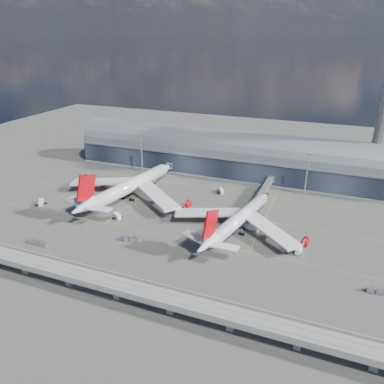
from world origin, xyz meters
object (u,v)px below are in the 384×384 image
at_px(airliner_right, 238,220).
at_px(service_truck_0, 41,203).
at_px(service_truck_4, 231,218).
at_px(cargo_train_2, 380,291).
at_px(cargo_train_1, 131,239).
at_px(airliner_left, 128,187).
at_px(service_truck_5, 221,191).
at_px(floodlight_mast_right, 307,175).
at_px(service_truck_1, 117,216).
at_px(cargo_train_0, 38,243).
at_px(service_truck_2, 250,226).
at_px(service_truck_3, 299,250).
at_px(floodlight_mast_left, 142,154).

bearing_deg(airliner_right, service_truck_0, -162.39).
relative_size(service_truck_4, cargo_train_2, 0.55).
bearing_deg(service_truck_4, cargo_train_1, -126.81).
bearing_deg(airliner_left, service_truck_5, 39.22).
height_order(airliner_left, cargo_train_1, airliner_left).
xyz_separation_m(floodlight_mast_right, service_truck_1, (-82.06, -58.77, -12.30)).
height_order(floodlight_mast_right, cargo_train_2, floodlight_mast_right).
bearing_deg(airliner_left, cargo_train_2, -7.96).
relative_size(service_truck_5, cargo_train_0, 0.55).
bearing_deg(service_truck_2, airliner_left, 96.27).
bearing_deg(service_truck_2, airliner_right, 140.31).
distance_m(service_truck_4, cargo_train_2, 72.18).
bearing_deg(cargo_train_2, cargo_train_1, 93.73).
xyz_separation_m(floodlight_mast_right, service_truck_3, (4.15, -57.84, -12.26)).
height_order(service_truck_2, service_truck_3, service_truck_2).
bearing_deg(service_truck_4, service_truck_3, -18.89).
xyz_separation_m(floodlight_mast_left, service_truck_3, (104.15, -57.84, -12.26)).
relative_size(service_truck_0, service_truck_4, 1.28).
distance_m(service_truck_0, cargo_train_1, 64.43).
height_order(service_truck_0, service_truck_3, service_truck_3).
bearing_deg(service_truck_3, cargo_train_1, -161.80).
distance_m(cargo_train_1, cargo_train_2, 98.89).
xyz_separation_m(floodlight_mast_left, service_truck_2, (80.63, -45.62, -11.98)).
bearing_deg(service_truck_2, service_truck_5, 49.46).
relative_size(floodlight_mast_left, service_truck_3, 4.51).
bearing_deg(service_truck_0, cargo_train_2, -41.90).
bearing_deg(airliner_right, service_truck_1, -158.87).
bearing_deg(floodlight_mast_left, airliner_left, -73.08).
distance_m(service_truck_3, cargo_train_0, 110.28).
distance_m(floodlight_mast_left, airliner_left, 37.79).
height_order(floodlight_mast_left, cargo_train_2, floodlight_mast_left).
xyz_separation_m(service_truck_1, service_truck_3, (86.20, 0.94, 0.03)).
height_order(service_truck_0, service_truck_1, service_truck_1).
bearing_deg(service_truck_2, floodlight_mast_left, 74.96).
xyz_separation_m(floodlight_mast_left, cargo_train_2, (133.67, -74.40, -12.62)).
bearing_deg(cargo_train_1, service_truck_5, -1.12).
bearing_deg(service_truck_5, cargo_train_1, -141.47).
distance_m(service_truck_2, service_truck_3, 26.50).
distance_m(airliner_right, cargo_train_1, 48.52).
relative_size(airliner_right, service_truck_3, 11.78).
height_order(airliner_left, service_truck_3, airliner_left).
height_order(service_truck_4, cargo_train_2, service_truck_4).
height_order(service_truck_0, service_truck_5, service_truck_5).
distance_m(floodlight_mast_left, service_truck_0, 67.28).
xyz_separation_m(service_truck_5, cargo_train_0, (-56.27, -82.40, -0.45)).
xyz_separation_m(floodlight_mast_right, cargo_train_1, (-65.22, -74.60, -12.65)).
distance_m(floodlight_mast_right, service_truck_0, 141.84).
relative_size(service_truck_2, cargo_train_2, 1.04).
xyz_separation_m(service_truck_1, service_truck_4, (52.28, 18.79, -0.00)).
relative_size(floodlight_mast_right, service_truck_0, 4.14).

